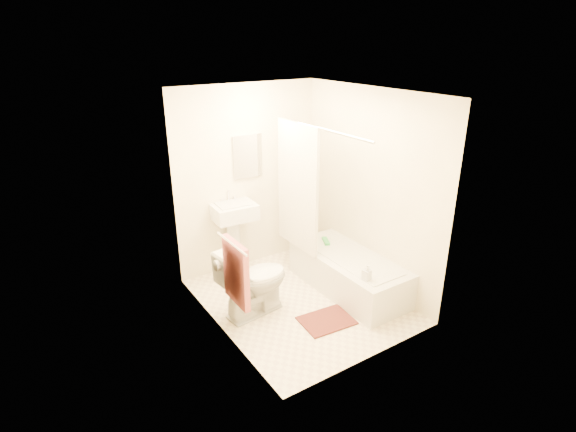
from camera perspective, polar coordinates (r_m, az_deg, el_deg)
floor at (r=5.41m, az=1.48°, el=-10.72°), size 2.40×2.40×0.00m
ceiling at (r=4.58m, az=1.78°, el=15.44°), size 2.40×2.40×0.00m
wall_back at (r=5.84m, az=-5.13°, el=4.75°), size 2.00×0.02×2.40m
wall_left at (r=4.41m, az=-9.13°, el=-1.27°), size 0.02×2.40×2.40m
wall_right at (r=5.47m, az=10.28°, el=3.27°), size 0.02×2.40×2.40m
mirror at (r=5.74m, az=-5.13°, el=7.56°), size 0.40×0.03×0.55m
curtain_rod at (r=4.90m, az=3.98°, el=11.09°), size 0.03×1.70×0.03m
shower_curtain at (r=5.41m, az=1.21°, el=3.65°), size 0.04×0.80×1.55m
towel_bar at (r=4.26m, az=-7.16°, el=-3.51°), size 0.02×0.60×0.02m
towel at (r=4.42m, az=-6.61°, el=-7.17°), size 0.06×0.45×0.66m
toilet_paper at (r=4.75m, az=-8.61°, el=-6.15°), size 0.11×0.12×0.12m
toilet at (r=5.03m, az=-4.34°, el=-8.20°), size 0.86×0.55×0.80m
sink at (r=5.83m, az=-6.84°, el=-2.46°), size 0.56×0.46×1.05m
bathtub at (r=5.58m, az=7.66°, el=-7.17°), size 0.69×1.57×0.44m
bath_mat at (r=5.08m, az=4.92°, el=-13.09°), size 0.60×0.47×0.02m
soap_bottle at (r=4.97m, az=9.97°, el=-7.11°), size 0.10×0.10×0.18m
scrub_brush at (r=5.79m, az=4.83°, el=-3.23°), size 0.15×0.22×0.04m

